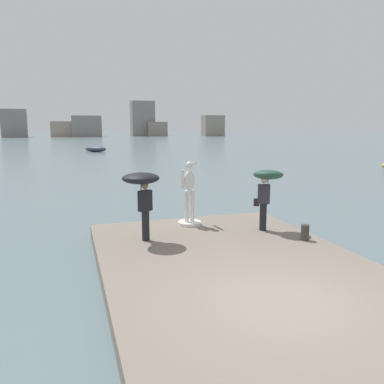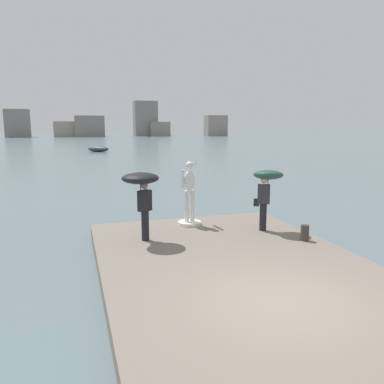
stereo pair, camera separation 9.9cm
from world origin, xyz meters
name	(u,v)px [view 1 (the left image)]	position (x,y,z in m)	size (l,w,h in m)	color
ground_plane	(103,157)	(0.00, 40.00, 0.00)	(400.00, 400.00, 0.00)	slate
pier	(240,273)	(0.00, 1.96, 0.20)	(6.48, 9.92, 0.40)	slate
statue_white_figure	(189,198)	(-0.03, 5.96, 1.30)	(0.79, 0.95, 2.18)	white
onlooker_left	(142,186)	(-1.87, 4.59, 2.03)	(1.49, 1.49, 2.00)	black
onlooker_right	(267,183)	(2.08, 4.54, 1.93)	(1.27, 1.28, 2.00)	black
mooring_bollard	(305,233)	(2.64, 3.20, 0.63)	(0.24, 0.24, 0.46)	#38332D
boat_leftward	(96,149)	(-0.17, 50.30, 0.39)	(3.54, 3.18, 0.78)	#2D384C
distant_skyline	(92,124)	(3.84, 128.38, 4.09)	(91.51, 12.89, 12.26)	gray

